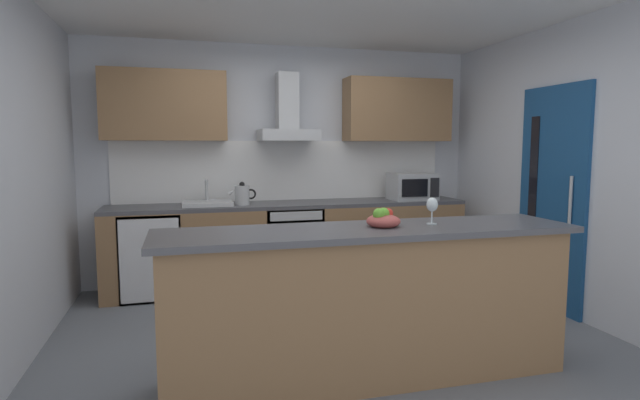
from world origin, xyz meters
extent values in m
cube|color=slate|center=(0.00, 0.00, -0.01)|extent=(5.34, 4.75, 0.02)
cube|color=silver|center=(0.00, 1.94, 1.30)|extent=(5.34, 0.12, 2.60)
cube|color=silver|center=(-2.23, 0.00, 1.30)|extent=(0.12, 4.75, 2.60)
cube|color=silver|center=(2.23, 0.00, 1.30)|extent=(0.12, 4.75, 2.60)
cube|color=white|center=(0.00, 1.86, 1.23)|extent=(3.69, 0.02, 0.66)
cube|color=olive|center=(0.00, 1.56, 0.43)|extent=(3.82, 0.60, 0.86)
cube|color=#4C4C51|center=(0.00, 1.56, 0.88)|extent=(3.82, 0.60, 0.04)
cube|color=olive|center=(0.02, -0.73, 0.48)|extent=(2.59, 0.52, 0.95)
cube|color=#4C4C51|center=(0.02, -0.73, 0.97)|extent=(2.69, 0.64, 0.04)
cube|color=olive|center=(-1.27, 1.71, 1.91)|extent=(1.22, 0.32, 0.70)
cube|color=olive|center=(1.27, 1.71, 1.91)|extent=(1.22, 0.32, 0.70)
cube|color=navy|center=(2.15, 0.19, 1.02)|extent=(0.04, 0.85, 2.05)
cube|color=black|center=(2.13, 0.42, 1.13)|extent=(0.01, 0.11, 1.31)
cylinder|color=#B7BABC|center=(2.11, -0.09, 1.02)|extent=(0.03, 0.03, 0.45)
cube|color=slate|center=(-0.01, 1.54, 0.46)|extent=(0.60, 0.56, 0.80)
cube|color=black|center=(-0.01, 1.24, 0.40)|extent=(0.50, 0.02, 0.48)
cube|color=#B7BABC|center=(-0.01, 1.24, 0.80)|extent=(0.54, 0.02, 0.09)
cylinder|color=#B7BABC|center=(-0.01, 1.21, 0.64)|extent=(0.49, 0.02, 0.02)
cube|color=white|center=(-1.44, 1.54, 0.42)|extent=(0.58, 0.56, 0.85)
cube|color=silver|center=(-1.44, 1.25, 0.43)|extent=(0.55, 0.02, 0.80)
cylinder|color=#B7BABC|center=(-1.22, 1.23, 0.47)|extent=(0.02, 0.02, 0.38)
cube|color=#B7BABC|center=(1.38, 1.51, 1.05)|extent=(0.50, 0.36, 0.30)
cube|color=black|center=(1.32, 1.32, 1.05)|extent=(0.30, 0.02, 0.19)
cube|color=black|center=(1.56, 1.32, 1.05)|extent=(0.10, 0.01, 0.21)
cube|color=silver|center=(-0.88, 1.54, 0.92)|extent=(0.50, 0.40, 0.04)
cylinder|color=#B7BABC|center=(-0.88, 1.66, 1.03)|extent=(0.03, 0.03, 0.26)
cylinder|color=#B7BABC|center=(-0.88, 1.58, 1.15)|extent=(0.03, 0.16, 0.03)
cylinder|color=#B7BABC|center=(-0.53, 1.50, 1.00)|extent=(0.15, 0.15, 0.20)
sphere|color=black|center=(-0.53, 1.50, 1.11)|extent=(0.06, 0.06, 0.06)
cone|color=#B7BABC|center=(-0.63, 1.50, 1.04)|extent=(0.09, 0.04, 0.07)
torus|color=black|center=(-0.44, 1.50, 1.01)|extent=(0.11, 0.02, 0.11)
cube|color=#B7BABC|center=(-0.01, 1.64, 1.62)|extent=(0.62, 0.45, 0.12)
cube|color=#B7BABC|center=(-0.01, 1.69, 1.98)|extent=(0.22, 0.22, 0.60)
cylinder|color=silver|center=(0.47, -0.70, 1.00)|extent=(0.07, 0.07, 0.01)
cylinder|color=silver|center=(0.47, -0.70, 1.04)|extent=(0.01, 0.01, 0.09)
ellipsoid|color=silver|center=(0.47, -0.70, 1.12)|extent=(0.08, 0.08, 0.10)
ellipsoid|color=#B24C47|center=(0.12, -0.71, 1.03)|extent=(0.22, 0.22, 0.09)
sphere|color=#66B233|center=(0.08, -0.73, 1.08)|extent=(0.08, 0.08, 0.08)
sphere|color=red|center=(0.17, -0.68, 1.07)|extent=(0.06, 0.06, 0.06)
sphere|color=#66B233|center=(0.12, -0.71, 1.08)|extent=(0.08, 0.08, 0.08)
camera|label=1|loc=(-1.10, -3.70, 1.51)|focal=28.34mm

